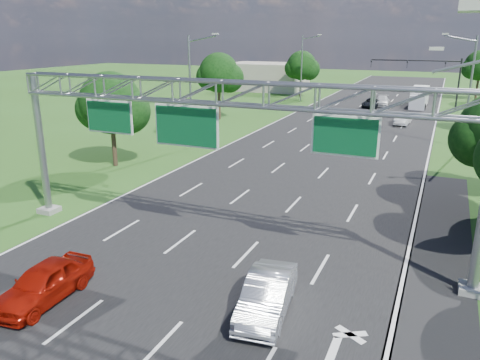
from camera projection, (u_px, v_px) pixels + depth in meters
The scene contains 18 objects.
ground at pixel (312, 160), 39.07m from camera, with size 220.00×220.00×0.00m, color #2C5319.
road at pixel (312, 160), 39.07m from camera, with size 18.00×180.00×0.02m, color black.
road_flare at pixel (438, 265), 21.16m from camera, with size 3.00×30.00×0.02m, color black.
sign_gantry at pixel (221, 106), 21.16m from camera, with size 23.50×1.00×9.56m.
traffic_signal at pixel (433, 71), 65.30m from camera, with size 12.21×0.24×7.00m.
streetlight_l_near at pixel (192, 87), 41.76m from camera, with size 2.97×0.22×10.16m.
streetlight_l_far at pixel (303, 65), 72.38m from camera, with size 2.97×0.22×10.16m.
streetlight_r_mid at pixel (468, 87), 41.84m from camera, with size 2.97×0.22×10.16m.
tree_verge_la at pixel (112, 106), 36.04m from camera, with size 5.76×4.80×7.40m.
tree_verge_lb at pixel (220, 75), 56.73m from camera, with size 5.76×4.80×8.06m.
tree_verge_lc at pixel (302, 67), 77.59m from camera, with size 5.76×4.80×7.62m.
building_left at pixel (267, 77), 88.77m from camera, with size 14.00×10.00×5.00m, color #A29A88.
red_coupe at pixel (44, 283), 18.18m from camera, with size 1.77×4.40×1.50m, color #AC1507.
silver_sedan at pixel (267, 295), 17.38m from camera, with size 1.57×4.51×1.49m, color #B9BCC6.
car_queue_a at pixel (382, 101), 69.10m from camera, with size 1.97×4.84×1.41m, color silver.
car_queue_b at pixel (371, 103), 67.48m from camera, with size 2.10×4.56×1.27m, color black.
car_queue_d at pixel (403, 119), 54.55m from camera, with size 1.45×4.15×1.37m, color silver.
box_truck at pixel (419, 97), 67.98m from camera, with size 2.37×7.49×2.81m.
Camera 1 is at (9.62, -7.08, 9.95)m, focal length 35.00 mm.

